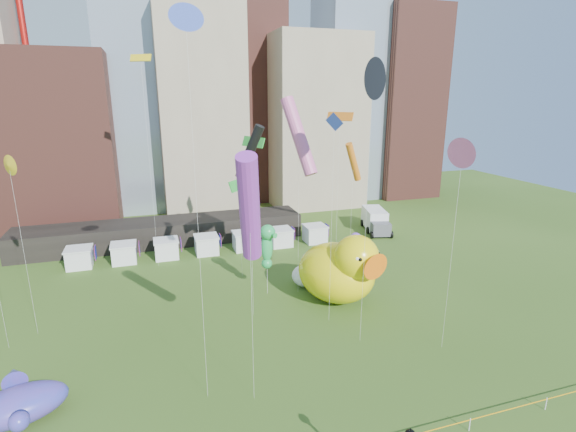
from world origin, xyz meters
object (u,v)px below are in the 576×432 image
object	(u,v)px
big_duck	(340,269)
seahorse_green	(267,243)
seahorse_purple	(355,246)
box_truck	(375,220)
small_duck	(305,275)
whale_inflatable	(18,403)

from	to	relation	value
big_duck	seahorse_green	bearing A→B (deg)	129.21
seahorse_purple	box_truck	bearing A→B (deg)	46.41
big_duck	small_duck	size ratio (longest dim) A/B	2.86
small_duck	box_truck	world-z (taller)	box_truck
box_truck	seahorse_green	bearing A→B (deg)	-128.77
box_truck	small_duck	bearing A→B (deg)	-123.38
small_duck	seahorse_green	bearing A→B (deg)	-170.54
seahorse_green	seahorse_purple	xyz separation A→B (m)	(10.41, 1.25, -1.83)
small_duck	seahorse_purple	bearing A→B (deg)	9.21
seahorse_purple	small_duck	bearing A→B (deg)	179.53
big_duck	box_truck	world-z (taller)	big_duck
big_duck	whale_inflatable	bearing A→B (deg)	178.43
small_duck	seahorse_purple	distance (m)	6.62
seahorse_purple	box_truck	distance (m)	18.36
box_truck	big_duck	bearing A→B (deg)	-112.71
small_duck	box_truck	size ratio (longest dim) A/B	0.46
big_duck	box_truck	bearing A→B (deg)	32.74
box_truck	seahorse_purple	bearing A→B (deg)	-112.04
seahorse_green	box_truck	bearing A→B (deg)	12.77
small_duck	seahorse_purple	world-z (taller)	seahorse_purple
small_duck	box_truck	xyz separation A→B (m)	(16.95, 15.41, 0.36)
big_duck	seahorse_purple	distance (m)	6.44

